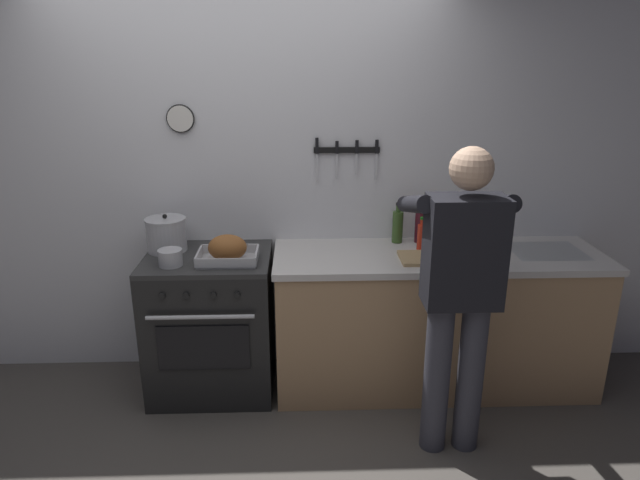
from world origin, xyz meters
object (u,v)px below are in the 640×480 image
at_px(stove, 212,323).
at_px(bottle_hot_sauce, 421,236).
at_px(roasting_pan, 228,250).
at_px(bottle_vinegar, 451,227).
at_px(person_cook, 460,285).
at_px(bottle_wine_red, 420,224).
at_px(cutting_board, 430,258).
at_px(bottle_cooking_oil, 480,230).
at_px(saucepan, 170,258).
at_px(bottle_olive_oil, 398,226).
at_px(stock_pot, 166,234).
at_px(bottle_dish_soap, 448,235).

distance_m(stove, bottle_hot_sauce, 1.43).
bearing_deg(stove, roasting_pan, -36.06).
height_order(roasting_pan, bottle_hot_sauce, bottle_hot_sauce).
relative_size(stove, bottle_vinegar, 3.99).
relative_size(person_cook, bottle_wine_red, 5.60).
relative_size(cutting_board, bottle_vinegar, 1.60).
bearing_deg(bottle_cooking_oil, saucepan, -172.62).
bearing_deg(bottle_hot_sauce, saucepan, -171.40).
bearing_deg(bottle_cooking_oil, roasting_pan, -172.80).
height_order(saucepan, bottle_olive_oil, bottle_olive_oil).
bearing_deg(stock_pot, bottle_cooking_oil, -0.62).
bearing_deg(roasting_pan, cutting_board, -0.22).
xyz_separation_m(bottle_olive_oil, bottle_cooking_oil, (0.50, -0.13, 0.01)).
height_order(cutting_board, bottle_olive_oil, bottle_olive_oil).
relative_size(person_cook, bottle_dish_soap, 8.43).
bearing_deg(bottle_vinegar, stove, -171.46).
relative_size(roasting_pan, bottle_olive_oil, 1.33).
xyz_separation_m(cutting_board, bottle_olive_oil, (-0.14, 0.33, 0.10)).
distance_m(bottle_vinegar, bottle_hot_sauce, 0.27).
bearing_deg(person_cook, bottle_wine_red, -0.52).
bearing_deg(saucepan, stock_pot, 106.28).
bearing_deg(stove, bottle_vinegar, 8.54).
xyz_separation_m(roasting_pan, bottle_cooking_oil, (1.56, 0.20, 0.05)).
bearing_deg(stock_pot, roasting_pan, -28.44).
height_order(saucepan, bottle_wine_red, bottle_wine_red).
relative_size(bottle_vinegar, bottle_wine_red, 0.76).
distance_m(person_cook, bottle_wine_red, 0.85).
distance_m(bottle_olive_oil, bottle_cooking_oil, 0.52).
distance_m(roasting_pan, bottle_hot_sauce, 1.20).
distance_m(person_cook, bottle_hot_sauce, 0.70).
bearing_deg(roasting_pan, bottle_dish_soap, 9.00).
xyz_separation_m(stove, stock_pot, (-0.26, 0.12, 0.55)).
bearing_deg(cutting_board, saucepan, -178.40).
relative_size(stove, roasting_pan, 2.56).
bearing_deg(saucepan, stove, 38.90).
xyz_separation_m(bottle_olive_oil, bottle_hot_sauce, (0.13, -0.15, -0.02)).
bearing_deg(saucepan, roasting_pan, 8.26).
xyz_separation_m(roasting_pan, stock_pot, (-0.40, 0.22, 0.03)).
relative_size(person_cook, stock_pot, 6.69).
relative_size(stock_pot, bottle_cooking_oil, 0.87).
bearing_deg(bottle_hot_sauce, stove, -176.59).
bearing_deg(roasting_pan, bottle_vinegar, 13.36).
relative_size(bottle_dish_soap, bottle_wine_red, 0.66).
relative_size(stove, bottle_olive_oil, 3.41).
bearing_deg(bottle_hot_sauce, cutting_board, -84.42).
bearing_deg(cutting_board, stove, 175.46).
xyz_separation_m(stove, bottle_cooking_oil, (1.70, 0.09, 0.57)).
relative_size(person_cook, cutting_board, 4.61).
bearing_deg(stock_pot, person_cook, -24.22).
bearing_deg(bottle_wine_red, stove, -170.50).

